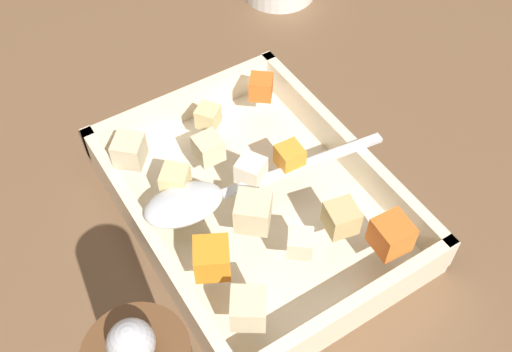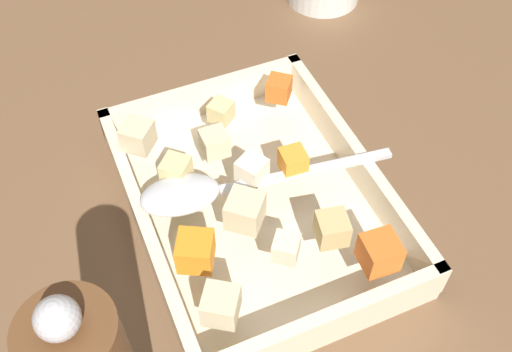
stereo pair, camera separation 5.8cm
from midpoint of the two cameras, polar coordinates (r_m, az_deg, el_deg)
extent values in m
plane|color=brown|center=(0.63, -3.33, -4.07)|extent=(4.00, 4.00, 0.00)
cube|color=beige|center=(0.63, -2.65, -3.44)|extent=(0.32, 0.24, 0.01)
cube|color=beige|center=(0.58, -12.53, -6.71)|extent=(0.32, 0.01, 0.04)
cube|color=beige|center=(0.65, 6.02, 2.42)|extent=(0.32, 0.01, 0.04)
cube|color=beige|center=(0.70, -9.19, 6.62)|extent=(0.01, 0.24, 0.04)
cube|color=beige|center=(0.54, 5.78, -13.01)|extent=(0.01, 0.24, 0.04)
cube|color=orange|center=(0.59, 0.39, 1.70)|extent=(0.03, 0.03, 0.02)
cube|color=orange|center=(0.66, -2.05, 8.31)|extent=(0.03, 0.03, 0.02)
cube|color=orange|center=(0.53, -7.41, -7.99)|extent=(0.04, 0.04, 0.03)
cube|color=orange|center=(0.54, 9.76, -5.74)|extent=(0.03, 0.03, 0.03)
cube|color=#E0CC89|center=(0.64, -7.19, 5.50)|extent=(0.03, 0.03, 0.02)
cube|color=beige|center=(0.62, -14.63, 2.19)|extent=(0.04, 0.04, 0.03)
cube|color=beige|center=(0.54, 1.32, -6.47)|extent=(0.03, 0.03, 0.02)
cube|color=beige|center=(0.50, -4.14, -12.68)|extent=(0.04, 0.04, 0.03)
cube|color=#E0CC89|center=(0.58, -10.52, -0.59)|extent=(0.04, 0.04, 0.03)
cube|color=tan|center=(0.55, 5.11, -4.19)|extent=(0.03, 0.03, 0.03)
cube|color=beige|center=(0.60, -7.30, 2.47)|extent=(0.03, 0.03, 0.03)
cube|color=beige|center=(0.55, -3.32, -3.62)|extent=(0.04, 0.04, 0.03)
cube|color=silver|center=(0.58, -3.33, 0.37)|extent=(0.03, 0.03, 0.03)
ellipsoid|color=silver|center=(0.57, -9.80, -2.85)|extent=(0.06, 0.08, 0.02)
cube|color=silver|center=(0.60, 1.83, 0.87)|extent=(0.03, 0.18, 0.01)
sphere|color=#B7B7BC|center=(0.31, -17.24, -15.30)|extent=(0.02, 0.02, 0.02)
camera|label=1|loc=(0.03, -92.87, -3.57)|focal=42.11mm
camera|label=2|loc=(0.03, 87.13, 3.57)|focal=42.11mm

